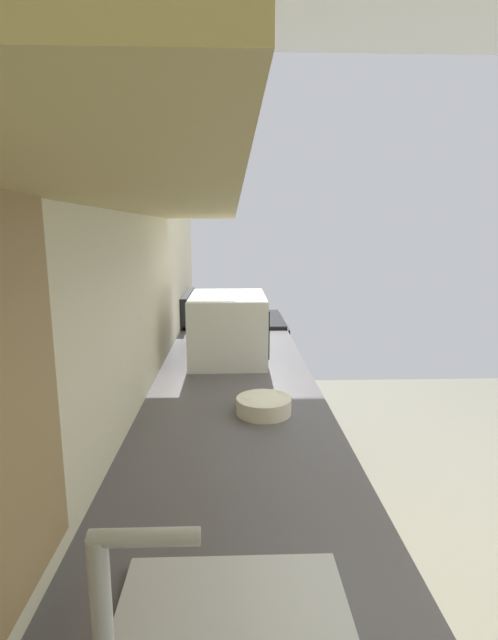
{
  "coord_description": "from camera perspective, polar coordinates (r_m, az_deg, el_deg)",
  "views": [
    {
      "loc": [
        -1.55,
        1.34,
        1.49
      ],
      "look_at": [
        -0.34,
        1.3,
        1.25
      ],
      "focal_mm": 26.11,
      "sensor_mm": 36.0,
      "label": 1
    }
  ],
  "objects": [
    {
      "name": "upper_cabinets",
      "position": [
        1.24,
        -9.88,
        29.32
      ],
      "size": [
        2.05,
        0.31,
        0.68
      ],
      "color": "#D3BE77"
    },
    {
      "name": "wall_back",
      "position": [
        1.6,
        -15.05,
        5.02
      ],
      "size": [
        3.72,
        0.12,
        2.66
      ],
      "primitive_type": "cube",
      "color": "beige",
      "rests_on": "ground_plane"
    },
    {
      "name": "oven_range",
      "position": [
        3.04,
        -1.69,
        -8.39
      ],
      "size": [
        0.6,
        0.64,
        1.11
      ],
      "color": "black",
      "rests_on": "ground_plane"
    },
    {
      "name": "counter_run",
      "position": [
        1.55,
        -1.85,
        -30.37
      ],
      "size": [
        2.82,
        0.62,
        0.93
      ],
      "color": "#D5C072",
      "rests_on": "ground_plane"
    },
    {
      "name": "microwave",
      "position": [
        2.04,
        -2.53,
        -0.88
      ],
      "size": [
        0.45,
        0.33,
        0.28
      ],
      "color": "white",
      "rests_on": "counter_run"
    },
    {
      "name": "bowl",
      "position": [
        1.47,
        1.82,
        -10.33
      ],
      "size": [
        0.17,
        0.17,
        0.05
      ],
      "color": "silver",
      "rests_on": "counter_run"
    }
  ]
}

